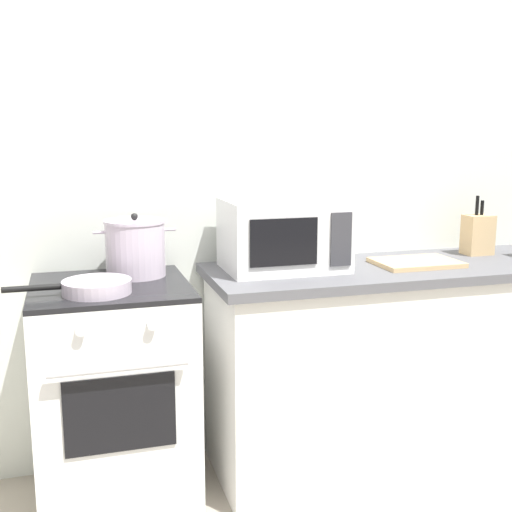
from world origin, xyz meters
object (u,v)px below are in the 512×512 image
object	(u,v)px
stove	(115,397)
cutting_board	(416,263)
frying_pan	(95,287)
stock_pot	(135,248)
microwave	(283,235)
knife_block	(478,234)

from	to	relation	value
stove	cutting_board	distance (m)	1.41
frying_pan	stove	bearing A→B (deg)	64.93
stock_pot	cutting_board	bearing A→B (deg)	-6.00
stove	microwave	xyz separation A→B (m)	(0.73, 0.08, 0.61)
frying_pan	cutting_board	world-z (taller)	frying_pan
frying_pan	microwave	size ratio (longest dim) A/B	0.90
cutting_board	knife_block	bearing A→B (deg)	18.86
microwave	knife_block	distance (m)	1.01
stove	frying_pan	size ratio (longest dim) A/B	2.05
stove	frying_pan	bearing A→B (deg)	-115.07
knife_block	microwave	bearing A→B (deg)	-176.47
stove	cutting_board	size ratio (longest dim) A/B	2.56
stock_pot	frying_pan	bearing A→B (deg)	-124.31
microwave	stove	bearing A→B (deg)	-173.83
knife_block	stock_pot	bearing A→B (deg)	-179.56
stove	stock_pot	bearing A→B (deg)	48.16
knife_block	cutting_board	bearing A→B (deg)	-161.14
stock_pot	knife_block	xyz separation A→B (m)	(1.62, 0.01, -0.02)
stove	cutting_board	world-z (taller)	cutting_board
stock_pot	knife_block	bearing A→B (deg)	0.44
frying_pan	stock_pot	bearing A→B (deg)	55.69
microwave	cutting_board	size ratio (longest dim) A/B	1.39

